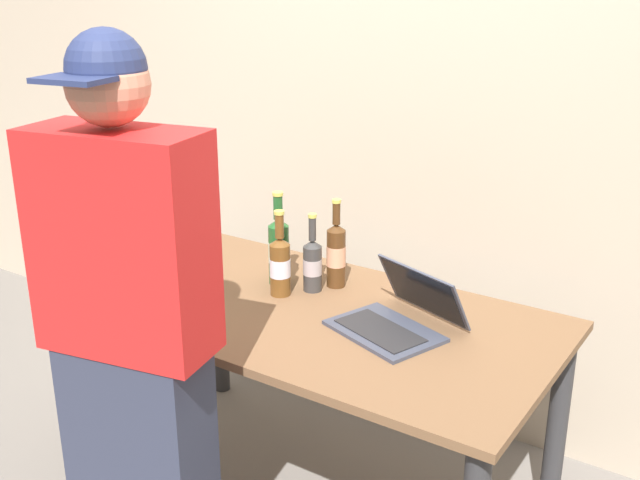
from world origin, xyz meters
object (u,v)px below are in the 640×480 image
beer_bottle_green (280,264)px  person_figure (133,354)px  beer_bottle_amber (336,253)px  beer_bottle_brown (312,263)px  laptop (398,316)px  beer_bottle_dark (279,249)px

beer_bottle_green → person_figure: size_ratio=0.18×
beer_bottle_amber → beer_bottle_green: bearing=-125.0°
person_figure → beer_bottle_green: bearing=95.8°
beer_bottle_brown → beer_bottle_amber: beer_bottle_amber is taller
laptop → beer_bottle_green: (-0.46, 0.01, 0.07)m
beer_bottle_green → laptop: bearing=-1.3°
laptop → beer_bottle_dark: size_ratio=1.25×
beer_bottle_green → person_figure: person_figure is taller
laptop → beer_bottle_dark: beer_bottle_dark is taller
beer_bottle_amber → person_figure: (-0.04, -0.91, 0.00)m
laptop → beer_bottle_amber: beer_bottle_amber is taller
laptop → beer_bottle_amber: size_ratio=1.33×
person_figure → beer_bottle_amber: bearing=87.3°
beer_bottle_amber → person_figure: size_ratio=0.19×
beer_bottle_green → beer_bottle_dark: size_ratio=0.90×
beer_bottle_dark → person_figure: size_ratio=0.20×
beer_bottle_dark → beer_bottle_brown: bearing=5.2°
beer_bottle_green → person_figure: (0.08, -0.74, 0.01)m
beer_bottle_brown → beer_bottle_amber: 0.09m
beer_bottle_brown → beer_bottle_dark: 0.14m
laptop → person_figure: 0.83m
beer_bottle_green → beer_bottle_brown: bearing=51.9°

